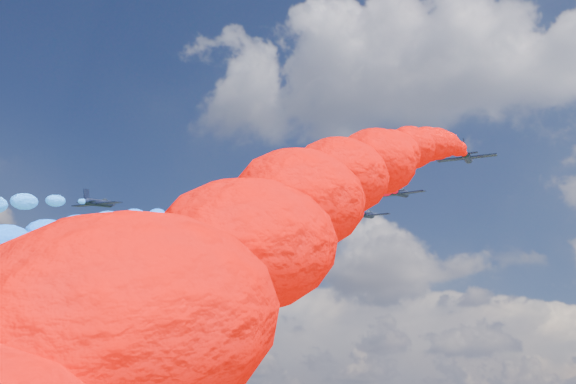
% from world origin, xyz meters
% --- Properties ---
extents(jet_0, '(9.96, 13.21, 5.71)m').
position_xyz_m(jet_0, '(-33.80, -7.57, 111.85)').
color(jet_0, black).
extents(jet_1, '(9.47, 12.86, 5.71)m').
position_xyz_m(jet_1, '(-21.19, 5.37, 111.85)').
color(jet_1, black).
extents(jet_2, '(9.66, 12.99, 5.71)m').
position_xyz_m(jet_2, '(-9.55, 16.79, 111.85)').
color(jet_2, black).
extents(trail_2, '(6.39, 105.85, 50.56)m').
position_xyz_m(trail_2, '(-9.55, -38.04, 88.47)').
color(trail_2, '#3079FF').
extents(jet_3, '(9.47, 12.86, 5.71)m').
position_xyz_m(jet_3, '(0.46, 10.02, 111.85)').
color(jet_3, black).
extents(trail_3, '(6.39, 105.85, 50.56)m').
position_xyz_m(trail_3, '(0.46, -44.81, 88.47)').
color(trail_3, white).
extents(jet_4, '(10.03, 13.26, 5.71)m').
position_xyz_m(jet_4, '(1.03, 27.28, 111.85)').
color(jet_4, black).
extents(trail_4, '(6.39, 105.85, 50.56)m').
position_xyz_m(trail_4, '(1.03, -27.54, 88.47)').
color(trail_4, white).
extents(jet_5, '(9.43, 12.83, 5.71)m').
position_xyz_m(jet_5, '(12.08, 16.67, 111.85)').
color(jet_5, black).
extents(trail_5, '(6.39, 105.85, 50.56)m').
position_xyz_m(trail_5, '(12.08, -38.16, 88.47)').
color(trail_5, red).
extents(jet_6, '(10.05, 13.27, 5.71)m').
position_xyz_m(jet_6, '(20.93, 5.81, 111.85)').
color(jet_6, black).
extents(trail_6, '(6.39, 105.85, 50.56)m').
position_xyz_m(trail_6, '(20.93, -49.01, 88.47)').
color(trail_6, red).
extents(jet_7, '(9.71, 13.03, 5.71)m').
position_xyz_m(jet_7, '(34.53, -7.94, 111.85)').
color(jet_7, black).
extents(trail_7, '(6.39, 105.85, 50.56)m').
position_xyz_m(trail_7, '(34.53, -62.77, 88.47)').
color(trail_7, '#D70401').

